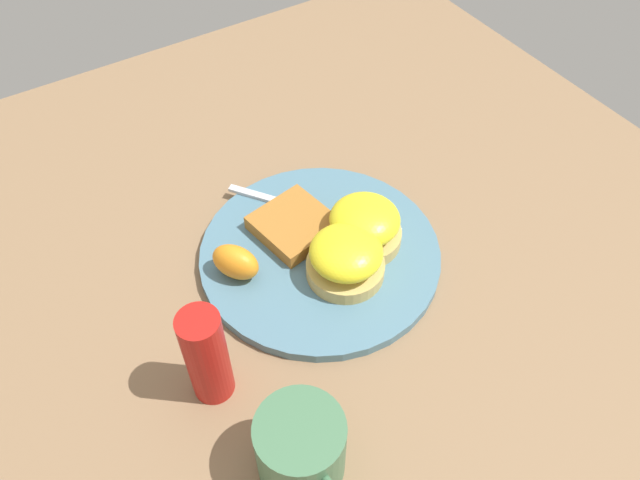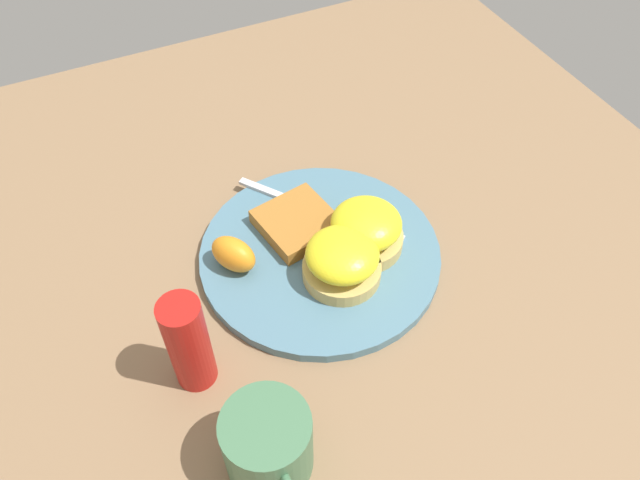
% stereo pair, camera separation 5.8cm
% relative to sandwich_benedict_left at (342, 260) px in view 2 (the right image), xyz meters
% --- Properties ---
extents(ground_plane, '(1.10, 1.10, 0.00)m').
position_rel_sandwich_benedict_left_xyz_m(ground_plane, '(-0.05, -0.01, -0.04)').
color(ground_plane, '#846647').
extents(plate, '(0.30, 0.30, 0.01)m').
position_rel_sandwich_benedict_left_xyz_m(plate, '(-0.05, -0.01, -0.04)').
color(plate, slate).
rests_on(plate, ground_plane).
extents(sandwich_benedict_left, '(0.09, 0.09, 0.06)m').
position_rel_sandwich_benedict_left_xyz_m(sandwich_benedict_left, '(0.00, 0.00, 0.00)').
color(sandwich_benedict_left, tan).
rests_on(sandwich_benedict_left, plate).
extents(sandwich_benedict_right, '(0.09, 0.09, 0.06)m').
position_rel_sandwich_benedict_left_xyz_m(sandwich_benedict_right, '(-0.03, 0.05, 0.00)').
color(sandwich_benedict_right, tan).
rests_on(sandwich_benedict_right, plate).
extents(hashbrown_patty, '(0.11, 0.10, 0.02)m').
position_rel_sandwich_benedict_left_xyz_m(hashbrown_patty, '(-0.09, -0.02, -0.02)').
color(hashbrown_patty, '#A56928').
rests_on(hashbrown_patty, plate).
extents(orange_wedge, '(0.07, 0.06, 0.04)m').
position_rel_sandwich_benedict_left_xyz_m(orange_wedge, '(-0.07, -0.11, -0.01)').
color(orange_wedge, orange).
rests_on(orange_wedge, plate).
extents(fork, '(0.20, 0.16, 0.00)m').
position_rel_sandwich_benedict_left_xyz_m(fork, '(-0.09, 0.03, -0.03)').
color(fork, silver).
rests_on(fork, plate).
extents(cup, '(0.12, 0.09, 0.09)m').
position_rel_sandwich_benedict_left_xyz_m(cup, '(0.17, -0.16, 0.00)').
color(cup, '#42704C').
rests_on(cup, ground_plane).
extents(condiment_bottle, '(0.04, 0.04, 0.13)m').
position_rel_sandwich_benedict_left_xyz_m(condiment_bottle, '(0.04, -0.20, 0.02)').
color(condiment_bottle, '#B21914').
rests_on(condiment_bottle, ground_plane).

